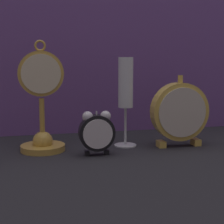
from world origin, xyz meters
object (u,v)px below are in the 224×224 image
at_px(pocket_watch_on_stand, 42,114).
at_px(mantel_clock_silver, 180,112).
at_px(alarm_clock_twin_bell, 97,131).
at_px(champagne_flute, 126,90).

distance_m(pocket_watch_on_stand, mantel_clock_silver, 0.38).
distance_m(alarm_clock_twin_bell, mantel_clock_silver, 0.25).
relative_size(pocket_watch_on_stand, champagne_flute, 1.18).
bearing_deg(mantel_clock_silver, alarm_clock_twin_bell, -170.45).
distance_m(alarm_clock_twin_bell, champagne_flute, 0.16).
xyz_separation_m(alarm_clock_twin_bell, mantel_clock_silver, (0.24, 0.04, 0.03)).
bearing_deg(champagne_flute, mantel_clock_silver, -15.45).
relative_size(alarm_clock_twin_bell, champagne_flute, 0.46).
xyz_separation_m(alarm_clock_twin_bell, champagne_flute, (0.10, 0.08, 0.10)).
bearing_deg(pocket_watch_on_stand, mantel_clock_silver, -5.51).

